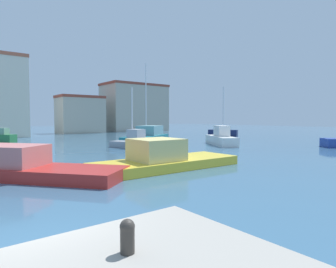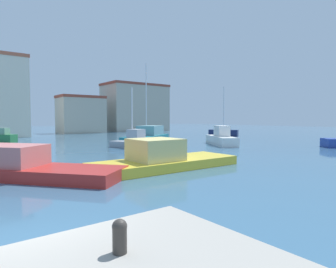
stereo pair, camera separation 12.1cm
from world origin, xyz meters
name	(u,v)px [view 1 (the left image)]	position (x,y,z in m)	size (l,w,h in m)	color
water	(137,145)	(15.00, 20.00, 0.00)	(160.00, 160.00, 0.00)	#38607F
mooring_bollard	(127,235)	(0.86, -2.57, 1.23)	(0.21, 0.21, 0.47)	#38332D
sailboat_grey_behind_lamppost	(134,142)	(12.89, 17.20, 0.61)	(2.93, 4.70, 5.67)	gray
sailboat_teal_mid_harbor	(147,136)	(17.90, 22.34, 0.71)	(8.40, 6.86, 9.13)	#1E707A
motorboat_white_distant_north	(221,138)	(21.72, 14.24, 0.68)	(4.50, 6.04, 2.01)	white
motorboat_red_far_right	(23,166)	(1.81, 8.91, 0.55)	(7.61, 8.51, 1.53)	#B22823
sailboat_navy_near_pier	(223,132)	(33.18, 23.99, 0.64)	(3.16, 4.47, 7.65)	#19234C
motorboat_yellow_far_left	(163,159)	(8.51, 6.75, 0.55)	(8.62, 3.05, 1.69)	gold
warehouse_block	(80,114)	(19.25, 47.05, 3.51)	(8.21, 5.33, 7.00)	#B2A893
yacht_club	(135,108)	(32.36, 48.99, 5.14)	(13.59, 8.01, 10.25)	#B2A893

